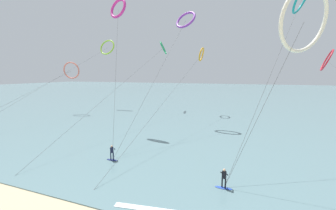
# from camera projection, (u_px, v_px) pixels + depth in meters

# --- Properties ---
(sea_water) EXTENTS (400.00, 200.00, 0.08)m
(sea_water) POSITION_uv_depth(u_px,v_px,m) (226.00, 93.00, 107.56)
(sea_water) COLOR slate
(sea_water) RESTS_ON ground
(surfer_cobalt) EXTENTS (1.40, 0.63, 1.70)m
(surfer_cobalt) POSITION_uv_depth(u_px,v_px,m) (224.00, 180.00, 17.19)
(surfer_cobalt) COLOR #2647B7
(surfer_cobalt) RESTS_ON ground
(surfer_navy) EXTENTS (1.40, 0.69, 1.70)m
(surfer_navy) POSITION_uv_depth(u_px,v_px,m) (112.00, 154.00, 22.81)
(surfer_navy) COLOR navy
(surfer_navy) RESTS_ON ground
(kite_lime) EXTENTS (4.50, 35.98, 18.86)m
(kite_lime) POSITION_uv_depth(u_px,v_px,m) (107.00, 47.00, 57.81)
(kite_lime) COLOR #8CC62D
(kite_lime) RESTS_ON ground
(kite_amber) EXTENTS (1.58, 39.03, 15.60)m
(kite_amber) POSITION_uv_depth(u_px,v_px,m) (201.00, 55.00, 49.06)
(kite_amber) COLOR orange
(kite_amber) RESTS_ON ground
(kite_magenta) EXTENTS (8.61, 13.67, 21.62)m
(kite_magenta) POSITION_uv_depth(u_px,v_px,m) (118.00, 9.00, 33.96)
(kite_magenta) COLOR #CC288E
(kite_magenta) RESTS_ON ground
(kite_violet) EXTENTS (4.66, 22.24, 20.93)m
(kite_violet) POSITION_uv_depth(u_px,v_px,m) (186.00, 20.00, 38.21)
(kite_violet) COLOR purple
(kite_violet) RESTS_ON ground
(kite_emerald) EXTENTS (2.72, 43.08, 17.99)m
(kite_emerald) POSITION_uv_depth(u_px,v_px,m) (163.00, 48.00, 55.36)
(kite_emerald) COLOR #199351
(kite_emerald) RESTS_ON ground
(kite_ivory) EXTENTS (7.60, 5.10, 16.05)m
(kite_ivory) POSITION_uv_depth(u_px,v_px,m) (304.00, 20.00, 16.23)
(kite_ivory) COLOR silver
(kite_ivory) RESTS_ON ground
(kite_coral) EXTENTS (4.08, 28.22, 12.29)m
(kite_coral) POSITION_uv_depth(u_px,v_px,m) (71.00, 70.00, 50.09)
(kite_coral) COLOR #EA7260
(kite_coral) RESTS_ON ground
(kite_crimson) EXTENTS (3.39, 36.39, 13.83)m
(kite_crimson) POSITION_uv_depth(u_px,v_px,m) (327.00, 60.00, 37.75)
(kite_crimson) COLOR red
(kite_crimson) RESTS_ON ground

